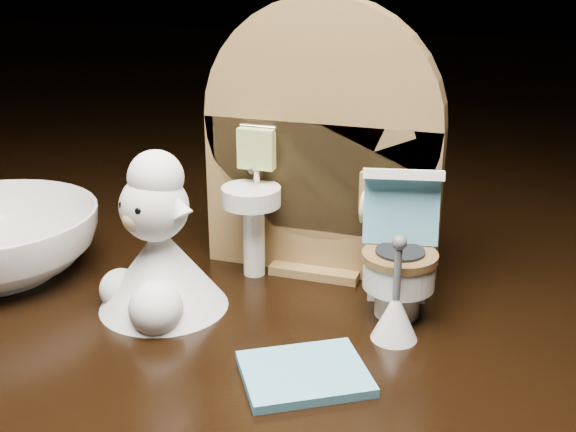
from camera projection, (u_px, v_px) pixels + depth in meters
name	position (u px, v px, depth m)	size (l,w,h in m)	color
backdrop_panel	(320.00, 157.00, 0.39)	(0.13, 0.05, 0.15)	olive
toy_toilet	(399.00, 259.00, 0.36)	(0.04, 0.05, 0.07)	white
bath_mat	(304.00, 374.00, 0.31)	(0.05, 0.04, 0.00)	#5CA9CB
toilet_brush	(395.00, 312.00, 0.33)	(0.02, 0.02, 0.05)	white
plush_lamb	(158.00, 255.00, 0.36)	(0.07, 0.07, 0.08)	white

